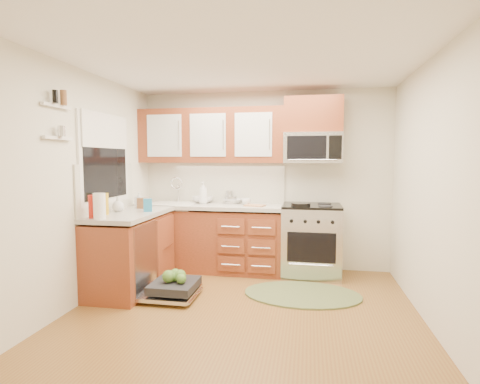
% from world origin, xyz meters
% --- Properties ---
extents(floor, '(3.50, 3.50, 0.00)m').
position_xyz_m(floor, '(0.00, 0.00, 0.00)').
color(floor, brown).
rests_on(floor, ground).
extents(ceiling, '(3.50, 3.50, 0.00)m').
position_xyz_m(ceiling, '(0.00, 0.00, 2.50)').
color(ceiling, white).
rests_on(ceiling, ground).
extents(wall_back, '(3.50, 0.04, 2.50)m').
position_xyz_m(wall_back, '(0.00, 1.75, 1.25)').
color(wall_back, beige).
rests_on(wall_back, ground).
extents(wall_front, '(3.50, 0.04, 2.50)m').
position_xyz_m(wall_front, '(0.00, -1.75, 1.25)').
color(wall_front, beige).
rests_on(wall_front, ground).
extents(wall_left, '(0.04, 3.50, 2.50)m').
position_xyz_m(wall_left, '(-1.75, 0.00, 1.25)').
color(wall_left, beige).
rests_on(wall_left, ground).
extents(wall_right, '(0.04, 3.50, 2.50)m').
position_xyz_m(wall_right, '(1.75, 0.00, 1.25)').
color(wall_right, beige).
rests_on(wall_right, ground).
extents(base_cabinet_back, '(2.05, 0.60, 0.85)m').
position_xyz_m(base_cabinet_back, '(-0.73, 1.45, 0.42)').
color(base_cabinet_back, '#602F15').
rests_on(base_cabinet_back, ground).
extents(base_cabinet_left, '(0.60, 1.25, 0.85)m').
position_xyz_m(base_cabinet_left, '(-1.45, 0.52, 0.42)').
color(base_cabinet_left, '#602F15').
rests_on(base_cabinet_left, ground).
extents(countertop_back, '(2.07, 0.64, 0.05)m').
position_xyz_m(countertop_back, '(-0.72, 1.44, 0.90)').
color(countertop_back, '#A29D94').
rests_on(countertop_back, base_cabinet_back).
extents(countertop_left, '(0.64, 1.27, 0.05)m').
position_xyz_m(countertop_left, '(-1.44, 0.53, 0.90)').
color(countertop_left, '#A29D94').
rests_on(countertop_left, base_cabinet_left).
extents(backsplash_back, '(2.05, 0.02, 0.57)m').
position_xyz_m(backsplash_back, '(-0.73, 1.74, 1.21)').
color(backsplash_back, beige).
rests_on(backsplash_back, ground).
extents(backsplash_left, '(0.02, 1.25, 0.57)m').
position_xyz_m(backsplash_left, '(-1.74, 0.52, 1.21)').
color(backsplash_left, beige).
rests_on(backsplash_left, ground).
extents(upper_cabinets, '(2.05, 0.35, 0.75)m').
position_xyz_m(upper_cabinets, '(-0.73, 1.57, 1.88)').
color(upper_cabinets, '#602F15').
rests_on(upper_cabinets, ground).
extents(cabinet_over_mw, '(0.76, 0.35, 0.47)m').
position_xyz_m(cabinet_over_mw, '(0.68, 1.57, 2.13)').
color(cabinet_over_mw, '#602F15').
rests_on(cabinet_over_mw, ground).
extents(range, '(0.76, 0.64, 0.95)m').
position_xyz_m(range, '(0.68, 1.43, 0.47)').
color(range, silver).
rests_on(range, ground).
extents(microwave, '(0.76, 0.38, 0.40)m').
position_xyz_m(microwave, '(0.68, 1.55, 1.70)').
color(microwave, silver).
rests_on(microwave, ground).
extents(sink, '(0.62, 0.50, 0.26)m').
position_xyz_m(sink, '(-1.25, 1.42, 0.80)').
color(sink, white).
rests_on(sink, ground).
extents(dishwasher, '(0.70, 0.60, 0.20)m').
position_xyz_m(dishwasher, '(-0.86, 0.30, 0.10)').
color(dishwasher, silver).
rests_on(dishwasher, ground).
extents(window, '(0.03, 1.05, 1.05)m').
position_xyz_m(window, '(-1.74, 0.50, 1.55)').
color(window, white).
rests_on(window, ground).
extents(window_blind, '(0.02, 0.96, 0.40)m').
position_xyz_m(window_blind, '(-1.71, 0.50, 1.88)').
color(window_blind, white).
rests_on(window_blind, ground).
extents(shelf_upper, '(0.04, 0.40, 0.03)m').
position_xyz_m(shelf_upper, '(-1.72, -0.35, 2.05)').
color(shelf_upper, white).
rests_on(shelf_upper, ground).
extents(shelf_lower, '(0.04, 0.40, 0.03)m').
position_xyz_m(shelf_lower, '(-1.72, -0.35, 1.75)').
color(shelf_lower, white).
rests_on(shelf_lower, ground).
extents(rug, '(1.47, 1.10, 0.02)m').
position_xyz_m(rug, '(0.58, 0.65, 0.01)').
color(rug, '#58663A').
rests_on(rug, ground).
extents(skillet, '(0.30, 0.30, 0.05)m').
position_xyz_m(skillet, '(0.54, 1.22, 0.97)').
color(skillet, black).
rests_on(skillet, range).
extents(stock_pot, '(0.21, 0.21, 0.10)m').
position_xyz_m(stock_pot, '(-0.44, 1.57, 0.98)').
color(stock_pot, silver).
rests_on(stock_pot, countertop_back).
extents(cutting_board, '(0.30, 0.24, 0.02)m').
position_xyz_m(cutting_board, '(-0.07, 1.35, 0.93)').
color(cutting_board, tan).
rests_on(cutting_board, countertop_back).
extents(canister, '(0.14, 0.14, 0.17)m').
position_xyz_m(canister, '(-0.48, 1.65, 1.01)').
color(canister, silver).
rests_on(canister, countertop_back).
extents(paper_towel_roll, '(0.16, 0.16, 0.27)m').
position_xyz_m(paper_towel_roll, '(-1.51, -0.02, 1.06)').
color(paper_towel_roll, white).
rests_on(paper_towel_roll, countertop_left).
extents(mustard_bottle, '(0.10, 0.10, 0.24)m').
position_xyz_m(mustard_bottle, '(-1.62, 0.27, 1.05)').
color(mustard_bottle, gold).
rests_on(mustard_bottle, countertop_left).
extents(red_bottle, '(0.08, 0.08, 0.25)m').
position_xyz_m(red_bottle, '(-1.62, 0.01, 1.05)').
color(red_bottle, red).
rests_on(red_bottle, countertop_left).
extents(wooden_box, '(0.14, 0.10, 0.13)m').
position_xyz_m(wooden_box, '(-1.44, 0.86, 0.99)').
color(wooden_box, brown).
rests_on(wooden_box, countertop_left).
extents(blue_carton, '(0.11, 0.09, 0.16)m').
position_xyz_m(blue_carton, '(-1.25, 0.59, 1.00)').
color(blue_carton, teal).
rests_on(blue_carton, countertop_left).
extents(bowl_a, '(0.33, 0.33, 0.06)m').
position_xyz_m(bowl_a, '(-0.42, 1.60, 0.96)').
color(bowl_a, '#999999').
rests_on(bowl_a, countertop_back).
extents(bowl_b, '(0.34, 0.34, 0.09)m').
position_xyz_m(bowl_b, '(-0.86, 1.60, 0.97)').
color(bowl_b, '#999999').
rests_on(bowl_b, countertop_back).
extents(cup, '(0.15, 0.15, 0.09)m').
position_xyz_m(cup, '(-0.20, 1.46, 0.97)').
color(cup, '#999999').
rests_on(cup, countertop_back).
extents(soap_bottle_a, '(0.15, 0.15, 0.31)m').
position_xyz_m(soap_bottle_a, '(-0.81, 1.45, 1.08)').
color(soap_bottle_a, '#999999').
rests_on(soap_bottle_a, countertop_back).
extents(soap_bottle_b, '(0.09, 0.09, 0.19)m').
position_xyz_m(soap_bottle_b, '(-1.59, 1.05, 1.02)').
color(soap_bottle_b, '#999999').
rests_on(soap_bottle_b, countertop_left).
extents(soap_bottle_c, '(0.14, 0.14, 0.18)m').
position_xyz_m(soap_bottle_c, '(-1.60, 0.52, 1.01)').
color(soap_bottle_c, '#999999').
rests_on(soap_bottle_c, countertop_left).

